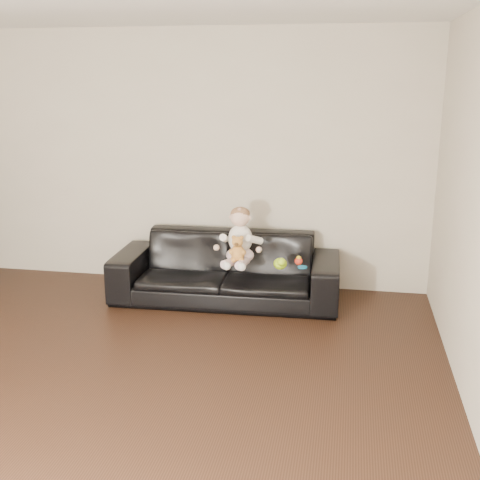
% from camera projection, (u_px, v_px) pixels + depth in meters
% --- Properties ---
extents(floor, '(5.50, 5.50, 0.00)m').
position_uv_depth(floor, '(76.00, 415.00, 3.90)').
color(floor, black).
rests_on(floor, ground).
extents(wall_back, '(5.00, 0.00, 5.00)m').
position_uv_depth(wall_back, '(185.00, 160.00, 6.17)').
color(wall_back, beige).
rests_on(wall_back, ground).
extents(sofa, '(2.20, 0.92, 0.64)m').
position_uv_depth(sofa, '(226.00, 268.00, 5.86)').
color(sofa, black).
rests_on(sofa, floor).
extents(baby, '(0.40, 0.48, 0.53)m').
position_uv_depth(baby, '(240.00, 239.00, 5.63)').
color(baby, silver).
rests_on(baby, sofa).
extents(teddy_bear, '(0.17, 0.17, 0.24)m').
position_uv_depth(teddy_bear, '(238.00, 249.00, 5.49)').
color(teddy_bear, '#C58438').
rests_on(teddy_bear, sofa).
extents(toy_green, '(0.14, 0.16, 0.10)m').
position_uv_depth(toy_green, '(280.00, 264.00, 5.49)').
color(toy_green, '#A3D919').
rests_on(toy_green, sofa).
extents(toy_rattle, '(0.10, 0.10, 0.08)m').
position_uv_depth(toy_rattle, '(299.00, 261.00, 5.62)').
color(toy_rattle, red).
rests_on(toy_rattle, sofa).
extents(toy_blue_disc, '(0.10, 0.10, 0.01)m').
position_uv_depth(toy_blue_disc, '(302.00, 267.00, 5.54)').
color(toy_blue_disc, '#177EB8').
rests_on(toy_blue_disc, sofa).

